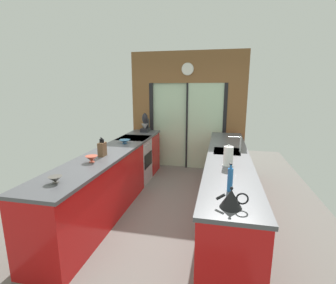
# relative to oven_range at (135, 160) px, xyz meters

# --- Properties ---
(ground_plane) EXTENTS (5.04, 7.60, 0.02)m
(ground_plane) POSITION_rel_oven_range_xyz_m (0.91, -0.65, -0.47)
(ground_plane) COLOR slate
(back_wall_unit) EXTENTS (2.64, 0.12, 2.70)m
(back_wall_unit) POSITION_rel_oven_range_xyz_m (0.91, 1.15, 1.07)
(back_wall_unit) COLOR brown
(back_wall_unit) RESTS_ON ground_plane
(left_counter_run) EXTENTS (0.62, 3.80, 0.92)m
(left_counter_run) POSITION_rel_oven_range_xyz_m (-0.00, -1.12, 0.01)
(left_counter_run) COLOR red
(left_counter_run) RESTS_ON ground_plane
(right_counter_run) EXTENTS (0.62, 3.80, 0.92)m
(right_counter_run) POSITION_rel_oven_range_xyz_m (1.82, -0.95, 0.01)
(right_counter_run) COLOR red
(right_counter_run) RESTS_ON ground_plane
(sink_faucet) EXTENTS (0.19, 0.02, 0.24)m
(sink_faucet) POSITION_rel_oven_range_xyz_m (1.96, -0.70, 0.62)
(sink_faucet) COLOR #B7BABC
(sink_faucet) RESTS_ON right_counter_run
(oven_range) EXTENTS (0.60, 0.60, 0.92)m
(oven_range) POSITION_rel_oven_range_xyz_m (0.00, 0.00, 0.00)
(oven_range) COLOR #B7BABC
(oven_range) RESTS_ON ground_plane
(mixing_bowl_near) EXTENTS (0.14, 0.14, 0.07)m
(mixing_bowl_near) POSITION_rel_oven_range_xyz_m (0.02, -2.45, 0.50)
(mixing_bowl_near) COLOR #514C47
(mixing_bowl_near) RESTS_ON left_counter_run
(mixing_bowl_mid) EXTENTS (0.16, 0.16, 0.09)m
(mixing_bowl_mid) POSITION_rel_oven_range_xyz_m (0.02, -1.69, 0.51)
(mixing_bowl_mid) COLOR #BC4C38
(mixing_bowl_mid) RESTS_ON left_counter_run
(mixing_bowl_far) EXTENTS (0.20, 0.20, 0.07)m
(mixing_bowl_far) POSITION_rel_oven_range_xyz_m (0.02, -0.52, 0.50)
(mixing_bowl_far) COLOR teal
(mixing_bowl_far) RESTS_ON left_counter_run
(knife_block) EXTENTS (0.08, 0.14, 0.28)m
(knife_block) POSITION_rel_oven_range_xyz_m (0.02, -1.38, 0.57)
(knife_block) COLOR brown
(knife_block) RESTS_ON left_counter_run
(stand_mixer) EXTENTS (0.17, 0.27, 0.42)m
(stand_mixer) POSITION_rel_oven_range_xyz_m (0.02, 0.71, 0.63)
(stand_mixer) COLOR black
(stand_mixer) RESTS_ON left_counter_run
(kettle) EXTENTS (0.26, 0.19, 0.19)m
(kettle) POSITION_rel_oven_range_xyz_m (1.80, -2.62, 0.54)
(kettle) COLOR black
(kettle) RESTS_ON right_counter_run
(soap_bottle) EXTENTS (0.05, 0.05, 0.28)m
(soap_bottle) POSITION_rel_oven_range_xyz_m (1.80, -2.28, 0.59)
(soap_bottle) COLOR #286BB7
(soap_bottle) RESTS_ON right_counter_run
(paper_towel_roll) EXTENTS (0.14, 0.14, 0.28)m
(paper_towel_roll) POSITION_rel_oven_range_xyz_m (1.80, -1.47, 0.59)
(paper_towel_roll) COLOR #B7BABC
(paper_towel_roll) RESTS_ON right_counter_run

